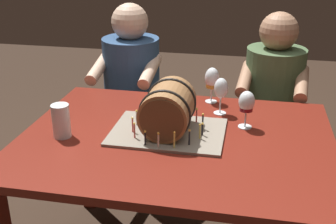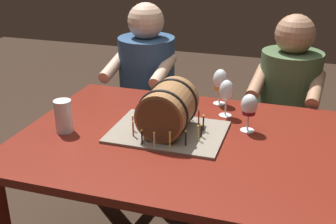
{
  "view_description": "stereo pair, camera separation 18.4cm",
  "coord_description": "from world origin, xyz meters",
  "px_view_note": "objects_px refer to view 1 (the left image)",
  "views": [
    {
      "loc": [
        0.29,
        -1.64,
        1.56
      ],
      "look_at": [
        -0.04,
        0.03,
        0.84
      ],
      "focal_mm": 46.2,
      "sensor_mm": 36.0,
      "label": 1
    },
    {
      "loc": [
        0.47,
        -1.59,
        1.56
      ],
      "look_at": [
        -0.04,
        0.03,
        0.84
      ],
      "focal_mm": 46.2,
      "sensor_mm": 36.0,
      "label": 2
    }
  ],
  "objects_px": {
    "barrel_cake": "(168,112)",
    "person_seated_left": "(132,102)",
    "wine_glass_amber": "(212,80)",
    "wine_glass_red": "(247,103)",
    "wine_glass_empty": "(221,89)",
    "beer_pint": "(61,122)",
    "dining_table": "(176,157)",
    "person_seated_right": "(270,115)"
  },
  "relations": [
    {
      "from": "wine_glass_amber",
      "to": "person_seated_left",
      "type": "bearing_deg",
      "value": 144.31
    },
    {
      "from": "wine_glass_empty",
      "to": "wine_glass_amber",
      "type": "bearing_deg",
      "value": 112.07
    },
    {
      "from": "barrel_cake",
      "to": "person_seated_left",
      "type": "relative_size",
      "value": 0.42
    },
    {
      "from": "wine_glass_red",
      "to": "wine_glass_amber",
      "type": "height_order",
      "value": "wine_glass_amber"
    },
    {
      "from": "barrel_cake",
      "to": "beer_pint",
      "type": "bearing_deg",
      "value": -164.63
    },
    {
      "from": "barrel_cake",
      "to": "wine_glass_red",
      "type": "distance_m",
      "value": 0.35
    },
    {
      "from": "person_seated_left",
      "to": "barrel_cake",
      "type": "bearing_deg",
      "value": -63.73
    },
    {
      "from": "dining_table",
      "to": "beer_pint",
      "type": "bearing_deg",
      "value": -168.77
    },
    {
      "from": "barrel_cake",
      "to": "person_seated_left",
      "type": "xyz_separation_m",
      "value": [
        -0.39,
        0.79,
        -0.3
      ]
    },
    {
      "from": "person_seated_right",
      "to": "dining_table",
      "type": "bearing_deg",
      "value": -117.8
    },
    {
      "from": "wine_glass_red",
      "to": "person_seated_left",
      "type": "height_order",
      "value": "person_seated_left"
    },
    {
      "from": "barrel_cake",
      "to": "wine_glass_empty",
      "type": "bearing_deg",
      "value": 52.49
    },
    {
      "from": "wine_glass_amber",
      "to": "person_seated_right",
      "type": "bearing_deg",
      "value": 49.71
    },
    {
      "from": "dining_table",
      "to": "barrel_cake",
      "type": "height_order",
      "value": "barrel_cake"
    },
    {
      "from": "dining_table",
      "to": "person_seated_right",
      "type": "height_order",
      "value": "person_seated_right"
    },
    {
      "from": "wine_glass_amber",
      "to": "person_seated_left",
      "type": "distance_m",
      "value": 0.73
    },
    {
      "from": "person_seated_left",
      "to": "person_seated_right",
      "type": "distance_m",
      "value": 0.86
    },
    {
      "from": "wine_glass_red",
      "to": "barrel_cake",
      "type": "bearing_deg",
      "value": -158.56
    },
    {
      "from": "barrel_cake",
      "to": "wine_glass_red",
      "type": "xyz_separation_m",
      "value": [
        0.33,
        0.13,
        0.02
      ]
    },
    {
      "from": "wine_glass_empty",
      "to": "wine_glass_red",
      "type": "xyz_separation_m",
      "value": [
        0.12,
        -0.14,
        -0.01
      ]
    },
    {
      "from": "wine_glass_amber",
      "to": "person_seated_left",
      "type": "height_order",
      "value": "person_seated_left"
    },
    {
      "from": "beer_pint",
      "to": "person_seated_right",
      "type": "height_order",
      "value": "person_seated_right"
    },
    {
      "from": "wine_glass_red",
      "to": "person_seated_right",
      "type": "height_order",
      "value": "person_seated_right"
    },
    {
      "from": "barrel_cake",
      "to": "beer_pint",
      "type": "xyz_separation_m",
      "value": [
        -0.44,
        -0.12,
        -0.03
      ]
    },
    {
      "from": "beer_pint",
      "to": "person_seated_left",
      "type": "relative_size",
      "value": 0.12
    },
    {
      "from": "dining_table",
      "to": "wine_glass_red",
      "type": "bearing_deg",
      "value": 28.23
    },
    {
      "from": "wine_glass_red",
      "to": "wine_glass_amber",
      "type": "distance_m",
      "value": 0.33
    },
    {
      "from": "barrel_cake",
      "to": "beer_pint",
      "type": "relative_size",
      "value": 3.36
    },
    {
      "from": "barrel_cake",
      "to": "person_seated_left",
      "type": "height_order",
      "value": "person_seated_left"
    },
    {
      "from": "barrel_cake",
      "to": "wine_glass_amber",
      "type": "distance_m",
      "value": 0.43
    },
    {
      "from": "wine_glass_amber",
      "to": "dining_table",
      "type": "bearing_deg",
      "value": -103.61
    },
    {
      "from": "wine_glass_red",
      "to": "person_seated_right",
      "type": "distance_m",
      "value": 0.75
    },
    {
      "from": "barrel_cake",
      "to": "person_seated_right",
      "type": "relative_size",
      "value": 0.43
    },
    {
      "from": "barrel_cake",
      "to": "wine_glass_empty",
      "type": "height_order",
      "value": "barrel_cake"
    },
    {
      "from": "wine_glass_amber",
      "to": "beer_pint",
      "type": "height_order",
      "value": "wine_glass_amber"
    },
    {
      "from": "wine_glass_empty",
      "to": "dining_table",
      "type": "bearing_deg",
      "value": -119.28
    },
    {
      "from": "person_seated_left",
      "to": "person_seated_right",
      "type": "height_order",
      "value": "person_seated_left"
    },
    {
      "from": "wine_glass_red",
      "to": "beer_pint",
      "type": "relative_size",
      "value": 1.18
    },
    {
      "from": "wine_glass_empty",
      "to": "wine_glass_red",
      "type": "bearing_deg",
      "value": -47.47
    },
    {
      "from": "wine_glass_amber",
      "to": "person_seated_left",
      "type": "relative_size",
      "value": 0.16
    },
    {
      "from": "wine_glass_red",
      "to": "wine_glass_amber",
      "type": "xyz_separation_m",
      "value": [
        -0.18,
        0.28,
        0.0
      ]
    },
    {
      "from": "dining_table",
      "to": "wine_glass_amber",
      "type": "relative_size",
      "value": 7.28
    }
  ]
}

